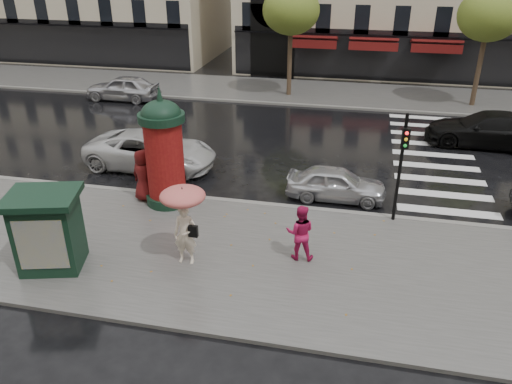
% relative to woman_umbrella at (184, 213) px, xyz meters
% --- Properties ---
extents(ground, '(160.00, 160.00, 0.00)m').
position_rel_woman_umbrella_xyz_m(ground, '(2.11, 1.15, -1.77)').
color(ground, black).
rests_on(ground, ground).
extents(near_sidewalk, '(90.00, 7.00, 0.12)m').
position_rel_woman_umbrella_xyz_m(near_sidewalk, '(2.11, 0.65, -1.71)').
color(near_sidewalk, '#474744').
rests_on(near_sidewalk, ground).
extents(far_sidewalk, '(90.00, 6.00, 0.12)m').
position_rel_woman_umbrella_xyz_m(far_sidewalk, '(2.11, 20.15, -1.71)').
color(far_sidewalk, '#474744').
rests_on(far_sidewalk, ground).
extents(near_kerb, '(90.00, 0.25, 0.14)m').
position_rel_woman_umbrella_xyz_m(near_kerb, '(2.11, 4.15, -1.70)').
color(near_kerb, slate).
rests_on(near_kerb, ground).
extents(far_kerb, '(90.00, 0.25, 0.14)m').
position_rel_woman_umbrella_xyz_m(far_kerb, '(2.11, 17.15, -1.70)').
color(far_kerb, slate).
rests_on(far_kerb, ground).
extents(zebra_crossing, '(3.60, 11.75, 0.01)m').
position_rel_woman_umbrella_xyz_m(zebra_crossing, '(8.11, 10.75, -1.77)').
color(zebra_crossing, silver).
rests_on(zebra_crossing, ground).
extents(tree_far_left, '(3.40, 3.40, 6.64)m').
position_rel_woman_umbrella_xyz_m(tree_far_left, '(0.11, 19.15, 3.40)').
color(tree_far_left, '#38281C').
rests_on(tree_far_left, ground).
extents(tree_far_right, '(3.40, 3.40, 6.64)m').
position_rel_woman_umbrella_xyz_m(tree_far_right, '(11.11, 19.15, 3.40)').
color(tree_far_right, '#38281C').
rests_on(tree_far_right, ground).
extents(woman_umbrella, '(1.30, 1.30, 2.50)m').
position_rel_woman_umbrella_xyz_m(woman_umbrella, '(0.00, 0.00, 0.00)').
color(woman_umbrella, '#F0DEC6').
rests_on(woman_umbrella, near_sidewalk).
extents(woman_red, '(0.91, 0.73, 1.76)m').
position_rel_woman_umbrella_xyz_m(woman_red, '(3.25, 0.92, -0.77)').
color(woman_red, '#BA174F').
rests_on(woman_red, near_sidewalk).
extents(man_burgundy, '(1.08, 0.84, 1.95)m').
position_rel_woman_umbrella_xyz_m(man_burgundy, '(-2.87, 3.55, -0.67)').
color(man_burgundy, '#571111').
rests_on(man_burgundy, near_sidewalk).
extents(morris_column, '(1.61, 1.61, 4.33)m').
position_rel_woman_umbrella_xyz_m(morris_column, '(-1.96, 3.55, 0.42)').
color(morris_column, black).
rests_on(morris_column, near_sidewalk).
extents(traffic_light, '(0.25, 0.36, 3.79)m').
position_rel_woman_umbrella_xyz_m(traffic_light, '(6.12, 3.88, 0.65)').
color(traffic_light, black).
rests_on(traffic_light, near_sidewalk).
extents(newsstand, '(2.31, 2.10, 2.35)m').
position_rel_woman_umbrella_xyz_m(newsstand, '(-3.75, -1.01, -0.44)').
color(newsstand, black).
rests_on(newsstand, near_sidewalk).
extents(car_silver, '(3.71, 1.51, 1.26)m').
position_rel_woman_umbrella_xyz_m(car_silver, '(4.02, 5.35, -1.14)').
color(car_silver, silver).
rests_on(car_silver, ground).
extents(car_white, '(5.69, 2.84, 1.55)m').
position_rel_woman_umbrella_xyz_m(car_white, '(-3.92, 6.67, -1.00)').
color(car_white, silver).
rests_on(car_white, ground).
extents(car_black, '(5.71, 2.58, 1.62)m').
position_rel_woman_umbrella_xyz_m(car_black, '(10.64, 12.51, -0.96)').
color(car_black, black).
rests_on(car_black, ground).
extents(car_far_silver, '(4.51, 1.85, 1.53)m').
position_rel_woman_umbrella_xyz_m(car_far_silver, '(-9.76, 16.15, -1.01)').
color(car_far_silver, '#B6B6BB').
rests_on(car_far_silver, ground).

